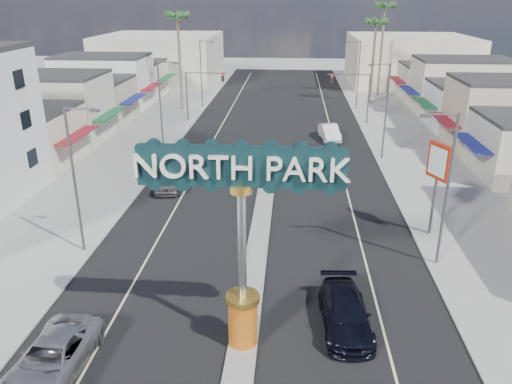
% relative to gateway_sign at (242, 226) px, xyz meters
% --- Properties ---
extents(ground, '(160.00, 160.00, 0.00)m').
position_rel_gateway_sign_xyz_m(ground, '(0.00, 28.02, -5.93)').
color(ground, gray).
rests_on(ground, ground).
extents(road, '(20.00, 120.00, 0.01)m').
position_rel_gateway_sign_xyz_m(road, '(0.00, 28.02, -5.92)').
color(road, black).
rests_on(road, ground).
extents(median_island, '(1.30, 30.00, 0.16)m').
position_rel_gateway_sign_xyz_m(median_island, '(0.00, 12.02, -5.85)').
color(median_island, gray).
rests_on(median_island, ground).
extents(sidewalk_left, '(8.00, 120.00, 0.12)m').
position_rel_gateway_sign_xyz_m(sidewalk_left, '(-14.00, 28.02, -5.87)').
color(sidewalk_left, gray).
rests_on(sidewalk_left, ground).
extents(sidewalk_right, '(8.00, 120.00, 0.12)m').
position_rel_gateway_sign_xyz_m(sidewalk_right, '(14.00, 28.02, -5.87)').
color(sidewalk_right, gray).
rests_on(sidewalk_right, ground).
extents(storefront_row_left, '(12.00, 42.00, 6.00)m').
position_rel_gateway_sign_xyz_m(storefront_row_left, '(-24.00, 41.02, -2.93)').
color(storefront_row_left, beige).
rests_on(storefront_row_left, ground).
extents(storefront_row_right, '(12.00, 42.00, 6.00)m').
position_rel_gateway_sign_xyz_m(storefront_row_right, '(24.00, 41.02, -2.93)').
color(storefront_row_right, '#B7B29E').
rests_on(storefront_row_right, ground).
extents(backdrop_far_left, '(20.00, 20.00, 8.00)m').
position_rel_gateway_sign_xyz_m(backdrop_far_left, '(-22.00, 73.02, -1.93)').
color(backdrop_far_left, '#B7B29E').
rests_on(backdrop_far_left, ground).
extents(backdrop_far_right, '(20.00, 20.00, 8.00)m').
position_rel_gateway_sign_xyz_m(backdrop_far_right, '(22.00, 73.02, -1.93)').
color(backdrop_far_right, beige).
rests_on(backdrop_far_right, ground).
extents(gateway_sign, '(8.20, 1.50, 9.15)m').
position_rel_gateway_sign_xyz_m(gateway_sign, '(0.00, 0.00, 0.00)').
color(gateway_sign, '#BD440E').
rests_on(gateway_sign, median_island).
extents(traffic_signal_left, '(5.09, 0.45, 6.00)m').
position_rel_gateway_sign_xyz_m(traffic_signal_left, '(-9.18, 42.02, -1.65)').
color(traffic_signal_left, '#47474C').
rests_on(traffic_signal_left, ground).
extents(traffic_signal_right, '(5.09, 0.45, 6.00)m').
position_rel_gateway_sign_xyz_m(traffic_signal_right, '(9.18, 42.02, -1.65)').
color(traffic_signal_right, '#47474C').
rests_on(traffic_signal_right, ground).
extents(streetlight_l_near, '(2.03, 0.22, 9.00)m').
position_rel_gateway_sign_xyz_m(streetlight_l_near, '(-10.43, 8.02, -0.86)').
color(streetlight_l_near, '#47474C').
rests_on(streetlight_l_near, ground).
extents(streetlight_l_mid, '(2.03, 0.22, 9.00)m').
position_rel_gateway_sign_xyz_m(streetlight_l_mid, '(-10.43, 28.02, -0.86)').
color(streetlight_l_mid, '#47474C').
rests_on(streetlight_l_mid, ground).
extents(streetlight_l_far, '(2.03, 0.22, 9.00)m').
position_rel_gateway_sign_xyz_m(streetlight_l_far, '(-10.43, 50.02, -0.86)').
color(streetlight_l_far, '#47474C').
rests_on(streetlight_l_far, ground).
extents(streetlight_r_near, '(2.03, 0.22, 9.00)m').
position_rel_gateway_sign_xyz_m(streetlight_r_near, '(10.43, 8.02, -0.86)').
color(streetlight_r_near, '#47474C').
rests_on(streetlight_r_near, ground).
extents(streetlight_r_mid, '(2.03, 0.22, 9.00)m').
position_rel_gateway_sign_xyz_m(streetlight_r_mid, '(10.43, 28.02, -0.86)').
color(streetlight_r_mid, '#47474C').
rests_on(streetlight_r_mid, ground).
extents(streetlight_r_far, '(2.03, 0.22, 9.00)m').
position_rel_gateway_sign_xyz_m(streetlight_r_far, '(10.43, 50.02, -0.86)').
color(streetlight_r_far, '#47474C').
rests_on(streetlight_r_far, ground).
extents(palm_left_far, '(2.60, 2.60, 13.10)m').
position_rel_gateway_sign_xyz_m(palm_left_far, '(-13.00, 48.02, 5.57)').
color(palm_left_far, brown).
rests_on(palm_left_far, ground).
extents(palm_right_mid, '(2.60, 2.60, 12.10)m').
position_rel_gateway_sign_xyz_m(palm_right_mid, '(13.00, 54.02, 4.67)').
color(palm_right_mid, brown).
rests_on(palm_right_mid, ground).
extents(palm_right_far, '(2.60, 2.60, 14.10)m').
position_rel_gateway_sign_xyz_m(palm_right_far, '(15.00, 60.02, 6.46)').
color(palm_right_far, brown).
rests_on(palm_right_far, ground).
extents(suv_left, '(2.79, 5.59, 1.52)m').
position_rel_gateway_sign_xyz_m(suv_left, '(-7.71, -2.31, -5.17)').
color(suv_left, '#ADACB1').
rests_on(suv_left, ground).
extents(suv_right, '(2.49, 5.46, 1.55)m').
position_rel_gateway_sign_xyz_m(suv_right, '(4.68, 1.69, -5.15)').
color(suv_right, black).
rests_on(suv_right, ground).
extents(car_parked_left, '(2.39, 5.07, 1.67)m').
position_rel_gateway_sign_xyz_m(car_parked_left, '(-7.83, 19.00, -5.09)').
color(car_parked_left, slate).
rests_on(car_parked_left, ground).
extents(car_parked_right, '(2.38, 5.13, 1.63)m').
position_rel_gateway_sign_xyz_m(car_parked_right, '(6.02, 34.70, -5.11)').
color(car_parked_right, silver).
rests_on(car_parked_right, ground).
extents(bank_pylon_sign, '(1.01, 1.82, 6.07)m').
position_rel_gateway_sign_xyz_m(bank_pylon_sign, '(11.14, 11.96, -1.22)').
color(bank_pylon_sign, '#47474C').
rests_on(bank_pylon_sign, sidewalk_right).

